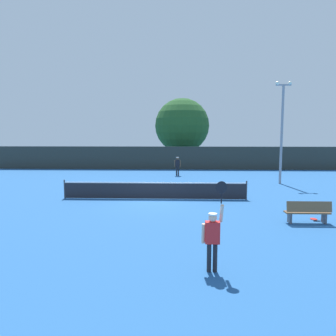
# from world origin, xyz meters

# --- Properties ---
(ground_plane) EXTENTS (120.00, 120.00, 0.00)m
(ground_plane) POSITION_xyz_m (0.00, 0.00, 0.00)
(ground_plane) COLOR #235693
(tennis_net) EXTENTS (10.41, 0.08, 1.07)m
(tennis_net) POSITION_xyz_m (0.00, 0.00, 0.51)
(tennis_net) COLOR #232328
(tennis_net) RESTS_ON ground
(perimeter_fence) EXTENTS (37.17, 0.12, 2.41)m
(perimeter_fence) POSITION_xyz_m (0.00, 15.19, 1.20)
(perimeter_fence) COLOR #2D332D
(perimeter_fence) RESTS_ON ground
(player_serving) EXTENTS (0.68, 0.38, 2.42)m
(player_serving) POSITION_xyz_m (2.28, -9.28, 1.05)
(player_serving) COLOR red
(player_serving) RESTS_ON ground
(player_receiving) EXTENTS (0.57, 0.24, 1.66)m
(player_receiving) POSITION_xyz_m (1.24, 10.15, 1.01)
(player_receiving) COLOR black
(player_receiving) RESTS_ON ground
(tennis_ball) EXTENTS (0.07, 0.07, 0.07)m
(tennis_ball) POSITION_xyz_m (-0.83, 0.12, 0.03)
(tennis_ball) COLOR #CCE033
(tennis_ball) RESTS_ON ground
(spare_racket) EXTENTS (0.28, 0.52, 0.04)m
(spare_racket) POSITION_xyz_m (7.20, -4.02, 0.02)
(spare_racket) COLOR black
(spare_racket) RESTS_ON ground
(courtside_bench) EXTENTS (1.80, 0.44, 0.95)m
(courtside_bench) POSITION_xyz_m (6.66, -4.64, 0.48)
(courtside_bench) COLOR brown
(courtside_bench) RESTS_ON ground
(light_pole) EXTENTS (1.18, 0.28, 7.49)m
(light_pole) POSITION_xyz_m (8.92, 5.90, 4.30)
(light_pole) COLOR gray
(light_pole) RESTS_ON ground
(large_tree) EXTENTS (6.60, 6.60, 8.05)m
(large_tree) POSITION_xyz_m (1.73, 20.85, 4.74)
(large_tree) COLOR brown
(large_tree) RESTS_ON ground
(parked_car_near) EXTENTS (2.24, 4.34, 1.69)m
(parked_car_near) POSITION_xyz_m (9.85, 21.06, 0.78)
(parked_car_near) COLOR #B7B7BC
(parked_car_near) RESTS_ON ground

